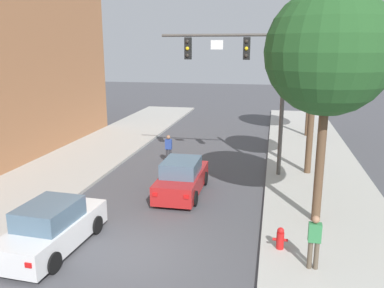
{
  "coord_description": "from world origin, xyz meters",
  "views": [
    {
      "loc": [
        4.2,
        -10.78,
        6.4
      ],
      "look_at": [
        0.56,
        6.77,
        2.0
      ],
      "focal_mm": 37.09,
      "sensor_mm": 36.0,
      "label": 1
    }
  ],
  "objects_px": {
    "car_lead_red": "(182,178)",
    "car_following_white": "(52,228)",
    "pedestrian_crossing_road": "(169,148)",
    "pedestrian_sidewalk_right_walker": "(314,239)",
    "street_tree_second": "(315,59)",
    "traffic_signal_mast": "(248,70)",
    "fire_hydrant": "(280,238)",
    "street_tree_nearest": "(329,53)",
    "street_tree_third": "(312,53)"
  },
  "relations": [
    {
      "from": "car_lead_red",
      "to": "car_following_white",
      "type": "distance_m",
      "value": 6.43
    },
    {
      "from": "car_following_white",
      "to": "pedestrian_crossing_road",
      "type": "height_order",
      "value": "pedestrian_crossing_road"
    },
    {
      "from": "car_following_white",
      "to": "pedestrian_sidewalk_right_walker",
      "type": "distance_m",
      "value": 8.13
    },
    {
      "from": "street_tree_second",
      "to": "traffic_signal_mast",
      "type": "bearing_deg",
      "value": -169.34
    },
    {
      "from": "pedestrian_crossing_road",
      "to": "fire_hydrant",
      "type": "relative_size",
      "value": 2.28
    },
    {
      "from": "traffic_signal_mast",
      "to": "fire_hydrant",
      "type": "distance_m",
      "value": 9.27
    },
    {
      "from": "car_following_white",
      "to": "pedestrian_crossing_road",
      "type": "xyz_separation_m",
      "value": [
        1.16,
        10.13,
        0.19
      ]
    },
    {
      "from": "street_tree_nearest",
      "to": "street_tree_third",
      "type": "bearing_deg",
      "value": 87.18
    },
    {
      "from": "traffic_signal_mast",
      "to": "car_following_white",
      "type": "height_order",
      "value": "traffic_signal_mast"
    },
    {
      "from": "traffic_signal_mast",
      "to": "street_tree_second",
      "type": "height_order",
      "value": "traffic_signal_mast"
    },
    {
      "from": "pedestrian_crossing_road",
      "to": "street_tree_second",
      "type": "bearing_deg",
      "value": -4.47
    },
    {
      "from": "pedestrian_crossing_road",
      "to": "fire_hydrant",
      "type": "distance_m",
      "value": 10.78
    },
    {
      "from": "pedestrian_crossing_road",
      "to": "pedestrian_sidewalk_right_walker",
      "type": "relative_size",
      "value": 1.0
    },
    {
      "from": "car_following_white",
      "to": "pedestrian_sidewalk_right_walker",
      "type": "bearing_deg",
      "value": 1.51
    },
    {
      "from": "street_tree_third",
      "to": "fire_hydrant",
      "type": "bearing_deg",
      "value": -96.72
    },
    {
      "from": "car_lead_red",
      "to": "street_tree_second",
      "type": "xyz_separation_m",
      "value": [
        5.69,
        3.84,
        5.12
      ]
    },
    {
      "from": "traffic_signal_mast",
      "to": "car_following_white",
      "type": "relative_size",
      "value": 1.74
    },
    {
      "from": "street_tree_nearest",
      "to": "street_tree_third",
      "type": "relative_size",
      "value": 1.04
    },
    {
      "from": "fire_hydrant",
      "to": "traffic_signal_mast",
      "type": "bearing_deg",
      "value": 102.39
    },
    {
      "from": "fire_hydrant",
      "to": "street_tree_second",
      "type": "relative_size",
      "value": 0.1
    },
    {
      "from": "car_following_white",
      "to": "street_tree_third",
      "type": "relative_size",
      "value": 0.55
    },
    {
      "from": "car_lead_red",
      "to": "car_following_white",
      "type": "xyz_separation_m",
      "value": [
        -2.96,
        -5.71,
        0.0
      ]
    },
    {
      "from": "pedestrian_crossing_road",
      "to": "fire_hydrant",
      "type": "xyz_separation_m",
      "value": [
        6.05,
        -8.91,
        -0.41
      ]
    },
    {
      "from": "traffic_signal_mast",
      "to": "pedestrian_crossing_road",
      "type": "relative_size",
      "value": 4.57
    },
    {
      "from": "car_lead_red",
      "to": "pedestrian_crossing_road",
      "type": "height_order",
      "value": "pedestrian_crossing_road"
    },
    {
      "from": "fire_hydrant",
      "to": "street_tree_third",
      "type": "height_order",
      "value": "street_tree_third"
    },
    {
      "from": "pedestrian_crossing_road",
      "to": "pedestrian_sidewalk_right_walker",
      "type": "xyz_separation_m",
      "value": [
        6.96,
        -9.91,
        0.15
      ]
    },
    {
      "from": "street_tree_nearest",
      "to": "street_tree_second",
      "type": "height_order",
      "value": "street_tree_nearest"
    },
    {
      "from": "pedestrian_crossing_road",
      "to": "street_tree_third",
      "type": "relative_size",
      "value": 0.21
    },
    {
      "from": "pedestrian_sidewalk_right_walker",
      "to": "street_tree_third",
      "type": "relative_size",
      "value": 0.21
    },
    {
      "from": "car_lead_red",
      "to": "fire_hydrant",
      "type": "relative_size",
      "value": 5.91
    },
    {
      "from": "traffic_signal_mast",
      "to": "street_tree_third",
      "type": "bearing_deg",
      "value": 68.75
    },
    {
      "from": "pedestrian_crossing_road",
      "to": "street_tree_nearest",
      "type": "height_order",
      "value": "street_tree_nearest"
    },
    {
      "from": "pedestrian_crossing_road",
      "to": "street_tree_third",
      "type": "xyz_separation_m",
      "value": [
        8.09,
        8.45,
        5.09
      ]
    },
    {
      "from": "car_lead_red",
      "to": "street_tree_nearest",
      "type": "relative_size",
      "value": 0.52
    },
    {
      "from": "traffic_signal_mast",
      "to": "street_tree_nearest",
      "type": "distance_m",
      "value": 6.17
    },
    {
      "from": "street_tree_nearest",
      "to": "pedestrian_sidewalk_right_walker",
      "type": "bearing_deg",
      "value": -96.65
    },
    {
      "from": "car_lead_red",
      "to": "fire_hydrant",
      "type": "height_order",
      "value": "car_lead_red"
    },
    {
      "from": "traffic_signal_mast",
      "to": "street_tree_nearest",
      "type": "xyz_separation_m",
      "value": [
        3.01,
        -5.31,
        0.9
      ]
    },
    {
      "from": "car_following_white",
      "to": "street_tree_nearest",
      "type": "height_order",
      "value": "street_tree_nearest"
    },
    {
      "from": "street_tree_nearest",
      "to": "pedestrian_crossing_road",
      "type": "bearing_deg",
      "value": 138.61
    },
    {
      "from": "traffic_signal_mast",
      "to": "pedestrian_crossing_road",
      "type": "distance_m",
      "value": 6.3
    },
    {
      "from": "street_tree_third",
      "to": "pedestrian_sidewalk_right_walker",
      "type": "bearing_deg",
      "value": -93.54
    },
    {
      "from": "pedestrian_crossing_road",
      "to": "street_tree_nearest",
      "type": "xyz_separation_m",
      "value": [
        7.36,
        -6.48,
        5.3
      ]
    },
    {
      "from": "traffic_signal_mast",
      "to": "street_tree_second",
      "type": "bearing_deg",
      "value": 10.66
    },
    {
      "from": "pedestrian_sidewalk_right_walker",
      "to": "traffic_signal_mast",
      "type": "bearing_deg",
      "value": 106.63
    },
    {
      "from": "traffic_signal_mast",
      "to": "car_following_white",
      "type": "bearing_deg",
      "value": -121.61
    },
    {
      "from": "traffic_signal_mast",
      "to": "pedestrian_crossing_road",
      "type": "xyz_separation_m",
      "value": [
        -4.35,
        1.18,
        -4.41
      ]
    },
    {
      "from": "fire_hydrant",
      "to": "street_tree_third",
      "type": "bearing_deg",
      "value": 83.28
    },
    {
      "from": "traffic_signal_mast",
      "to": "street_tree_third",
      "type": "distance_m",
      "value": 10.36
    }
  ]
}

